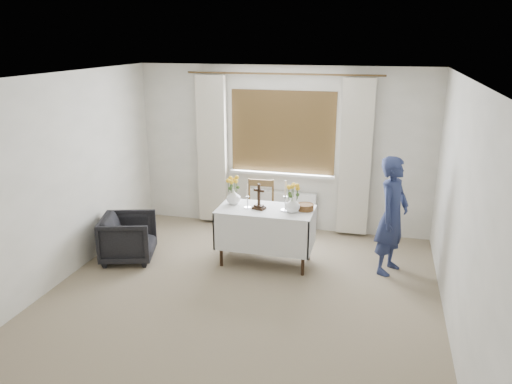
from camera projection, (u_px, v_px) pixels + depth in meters
ground at (237, 304)px, 5.64m from camera, size 5.00×5.00×0.00m
altar_table at (266, 236)px, 6.56m from camera, size 1.24×0.64×0.76m
wooden_chair at (259, 212)px, 7.26m from camera, size 0.44×0.44×0.90m
armchair at (128, 238)px, 6.68m from camera, size 0.85×0.83×0.62m
person at (392, 216)px, 6.22m from camera, size 0.55×0.65×1.51m
radiator at (281, 210)px, 7.79m from camera, size 1.10×0.10×0.60m
wooden_cross at (259, 197)px, 6.39m from camera, size 0.18×0.15×0.34m
candlestick_left at (247, 196)px, 6.44m from camera, size 0.09×0.09×0.32m
candlestick_right at (285, 196)px, 6.32m from camera, size 0.14×0.14×0.40m
flower_vase_left at (233, 197)px, 6.61m from camera, size 0.22×0.22×0.20m
flower_vase_right at (292, 205)px, 6.30m from camera, size 0.24×0.24×0.20m
wicker_basket at (305, 207)px, 6.39m from camera, size 0.25×0.25×0.08m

